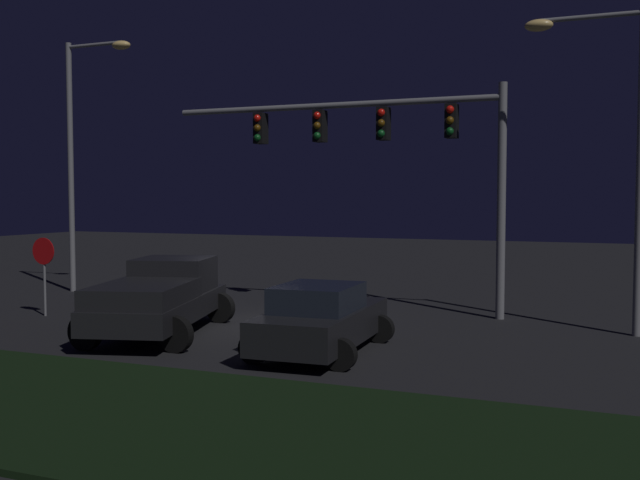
{
  "coord_description": "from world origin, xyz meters",
  "views": [
    {
      "loc": [
        9.49,
        -17.51,
        3.4
      ],
      "look_at": [
        1.46,
        1.79,
        2.17
      ],
      "focal_mm": 41.92,
      "sensor_mm": 36.0,
      "label": 1
    }
  ],
  "objects_px": {
    "pickup_truck": "(161,294)",
    "traffic_signal_gantry": "(384,140)",
    "stop_sign": "(44,261)",
    "car_sedan": "(321,319)",
    "street_lamp_right": "(615,129)",
    "street_lamp_left": "(82,137)"
  },
  "relations": [
    {
      "from": "car_sedan",
      "to": "stop_sign",
      "type": "height_order",
      "value": "stop_sign"
    },
    {
      "from": "pickup_truck",
      "to": "street_lamp_left",
      "type": "bearing_deg",
      "value": 35.64
    },
    {
      "from": "car_sedan",
      "to": "stop_sign",
      "type": "distance_m",
      "value": 9.33
    },
    {
      "from": "traffic_signal_gantry",
      "to": "stop_sign",
      "type": "height_order",
      "value": "traffic_signal_gantry"
    },
    {
      "from": "pickup_truck",
      "to": "stop_sign",
      "type": "relative_size",
      "value": 2.57
    },
    {
      "from": "street_lamp_right",
      "to": "stop_sign",
      "type": "distance_m",
      "value": 15.62
    },
    {
      "from": "traffic_signal_gantry",
      "to": "pickup_truck",
      "type": "bearing_deg",
      "value": -126.21
    },
    {
      "from": "street_lamp_right",
      "to": "traffic_signal_gantry",
      "type": "bearing_deg",
      "value": 168.52
    },
    {
      "from": "stop_sign",
      "to": "pickup_truck",
      "type": "bearing_deg",
      "value": -12.39
    },
    {
      "from": "car_sedan",
      "to": "street_lamp_right",
      "type": "xyz_separation_m",
      "value": [
        5.74,
        4.78,
        4.29
      ]
    },
    {
      "from": "street_lamp_right",
      "to": "stop_sign",
      "type": "relative_size",
      "value": 3.55
    },
    {
      "from": "car_sedan",
      "to": "street_lamp_right",
      "type": "relative_size",
      "value": 0.57
    },
    {
      "from": "stop_sign",
      "to": "car_sedan",
      "type": "bearing_deg",
      "value": -10.01
    },
    {
      "from": "traffic_signal_gantry",
      "to": "stop_sign",
      "type": "xyz_separation_m",
      "value": [
        -8.65,
        -4.44,
        -3.47
      ]
    },
    {
      "from": "car_sedan",
      "to": "stop_sign",
      "type": "xyz_separation_m",
      "value": [
        -9.15,
        1.62,
        0.82
      ]
    },
    {
      "from": "pickup_truck",
      "to": "traffic_signal_gantry",
      "type": "relative_size",
      "value": 0.56
    },
    {
      "from": "car_sedan",
      "to": "street_lamp_right",
      "type": "bearing_deg",
      "value": -53.25
    },
    {
      "from": "stop_sign",
      "to": "street_lamp_right",
      "type": "bearing_deg",
      "value": 12.0
    },
    {
      "from": "street_lamp_left",
      "to": "street_lamp_right",
      "type": "distance_m",
      "value": 17.54
    },
    {
      "from": "car_sedan",
      "to": "traffic_signal_gantry",
      "type": "relative_size",
      "value": 0.44
    },
    {
      "from": "street_lamp_right",
      "to": "car_sedan",
      "type": "bearing_deg",
      "value": -140.2
    },
    {
      "from": "pickup_truck",
      "to": "street_lamp_right",
      "type": "relative_size",
      "value": 0.73
    }
  ]
}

